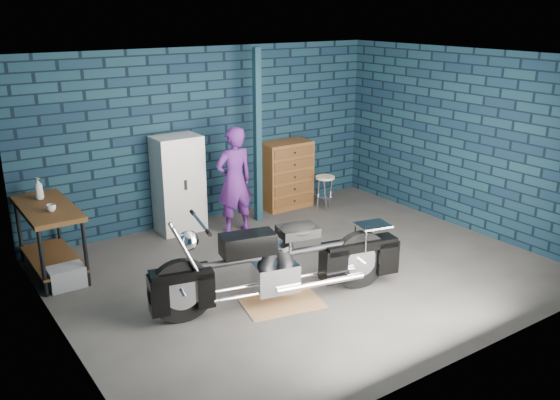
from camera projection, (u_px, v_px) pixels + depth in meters
The scene contains 13 objects.
ground at pixel (303, 270), 7.69m from camera, with size 6.00×6.00×0.00m, color #494644.
room_walls at pixel (279, 119), 7.53m from camera, with size 6.02×5.01×2.71m.
support_post at pixel (257, 137), 9.09m from camera, with size 0.10×0.10×2.70m, color #122D3A.
workbench at pixel (51, 240), 7.48m from camera, with size 0.60×1.40×0.91m, color brown.
drip_mat at pixel (281, 301), 6.88m from camera, with size 0.90×0.68×0.01m, color #8E5F3E.
motorcycle at pixel (281, 257), 6.70m from camera, with size 2.57×0.70×1.13m, color black, non-canonical shape.
person at pixel (234, 181), 8.75m from camera, with size 0.59×0.39×1.62m, color #531E73.
storage_bin at pixel (66, 277), 7.20m from camera, with size 0.42×0.30×0.26m, color #999DA2.
locker at pixel (179, 184), 8.85m from camera, with size 0.68×0.49×1.46m, color silver.
tool_chest at pixel (286, 175), 9.95m from camera, with size 0.85×0.47×1.13m, color brown.
shop_stool at pixel (325, 193), 9.93m from camera, with size 0.31×0.31×0.57m, color beige, non-canonical shape.
cup_a at pixel (51, 208), 7.13m from camera, with size 0.11×0.11×0.09m, color beige.
bottle at pixel (39, 188), 7.56m from camera, with size 0.11×0.11×0.28m, color #999DA2.
Camera 1 is at (-4.20, -5.63, 3.27)m, focal length 38.00 mm.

